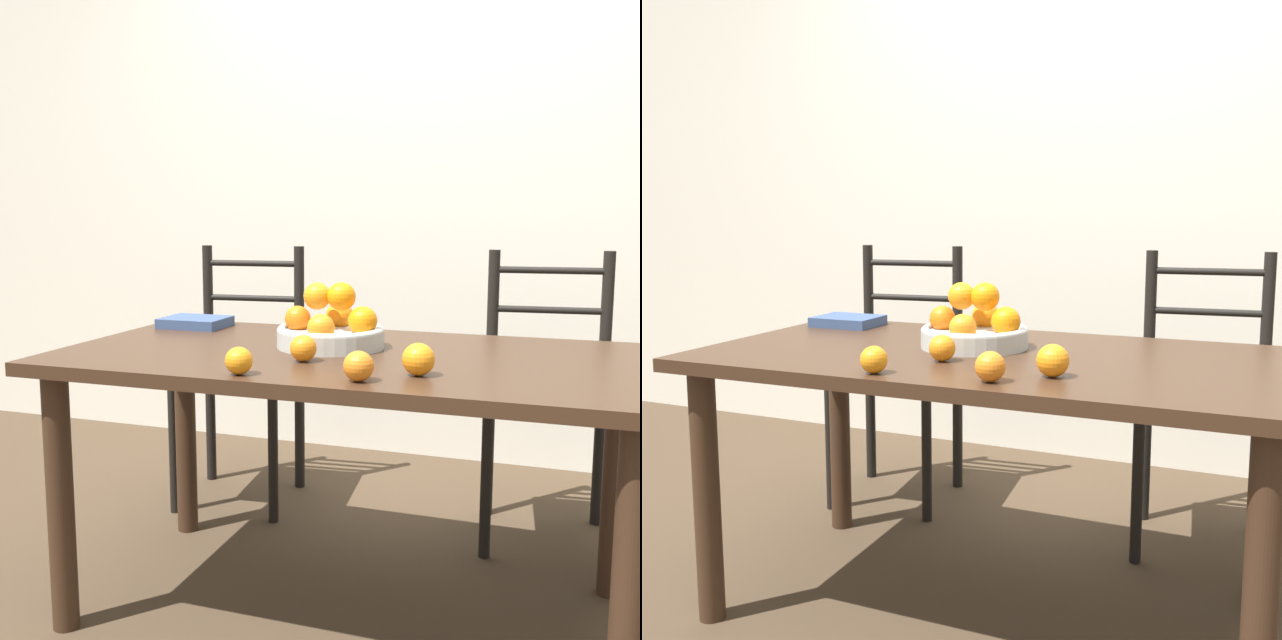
{
  "view_description": "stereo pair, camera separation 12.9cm",
  "coord_description": "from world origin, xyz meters",
  "views": [
    {
      "loc": [
        0.56,
        -1.87,
        1.09
      ],
      "look_at": [
        -0.07,
        -0.03,
        0.82
      ],
      "focal_mm": 42.0,
      "sensor_mm": 36.0,
      "label": 1
    },
    {
      "loc": [
        0.68,
        -1.82,
        1.09
      ],
      "look_at": [
        -0.07,
        -0.03,
        0.82
      ],
      "focal_mm": 42.0,
      "sensor_mm": 36.0,
      "label": 2
    }
  ],
  "objects": [
    {
      "name": "ground_plane",
      "position": [
        0.0,
        0.0,
        0.0
      ],
      "size": [
        12.0,
        12.0,
        0.0
      ],
      "primitive_type": "plane",
      "color": "#423323"
    },
    {
      "name": "wall_back",
      "position": [
        0.0,
        1.43,
        1.3
      ],
      "size": [
        8.0,
        0.06,
        2.6
      ],
      "color": "silver",
      "rests_on": "ground_plane"
    },
    {
      "name": "dining_table",
      "position": [
        0.0,
        0.0,
        0.63
      ],
      "size": [
        1.54,
        0.82,
        0.73
      ],
      "color": "#382316",
      "rests_on": "ground_plane"
    },
    {
      "name": "fruit_bowl",
      "position": [
        -0.07,
        0.06,
        0.78
      ],
      "size": [
        0.3,
        0.3,
        0.18
      ],
      "color": "#B2B7B2",
      "rests_on": "dining_table"
    },
    {
      "name": "orange_loose_0",
      "position": [
        -0.16,
        -0.35,
        0.76
      ],
      "size": [
        0.06,
        0.06,
        0.06
      ],
      "color": "orange",
      "rests_on": "dining_table"
    },
    {
      "name": "orange_loose_1",
      "position": [
        0.23,
        -0.22,
        0.77
      ],
      "size": [
        0.08,
        0.08,
        0.08
      ],
      "color": "orange",
      "rests_on": "dining_table"
    },
    {
      "name": "orange_loose_2",
      "position": [
        0.12,
        -0.33,
        0.76
      ],
      "size": [
        0.07,
        0.07,
        0.07
      ],
      "color": "orange",
      "rests_on": "dining_table"
    },
    {
      "name": "orange_loose_3",
      "position": [
        -0.08,
        -0.16,
        0.76
      ],
      "size": [
        0.07,
        0.07,
        0.07
      ],
      "color": "orange",
      "rests_on": "dining_table"
    },
    {
      "name": "chair_left",
      "position": [
        -0.64,
        0.69,
        0.48
      ],
      "size": [
        0.46,
        0.44,
        0.97
      ],
      "rotation": [
        0.0,
        0.0,
        0.1
      ],
      "color": "black",
      "rests_on": "ground_plane"
    },
    {
      "name": "chair_right",
      "position": [
        0.48,
        0.69,
        0.48
      ],
      "size": [
        0.46,
        0.44,
        0.97
      ],
      "rotation": [
        0.0,
        0.0,
        0.1
      ],
      "color": "black",
      "rests_on": "ground_plane"
    },
    {
      "name": "book_stack",
      "position": [
        -0.61,
        0.27,
        0.74
      ],
      "size": [
        0.2,
        0.16,
        0.03
      ],
      "color": "#334770",
      "rests_on": "dining_table"
    }
  ]
}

